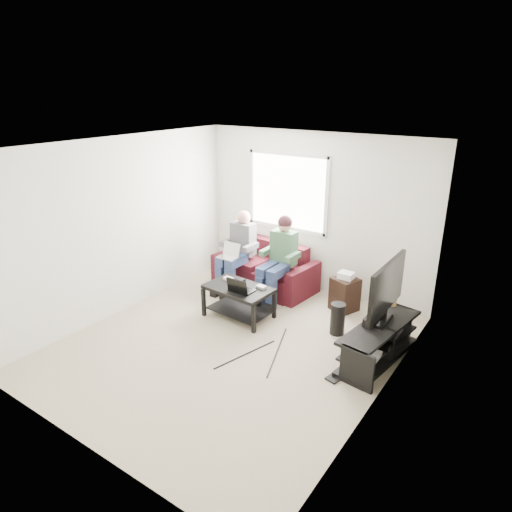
% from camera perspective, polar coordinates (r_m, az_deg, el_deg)
% --- Properties ---
extents(floor, '(4.50, 4.50, 0.00)m').
position_cam_1_polar(floor, '(6.22, -3.09, -10.96)').
color(floor, tan).
rests_on(floor, ground).
extents(ceiling, '(4.50, 4.50, 0.00)m').
position_cam_1_polar(ceiling, '(5.35, -3.63, 13.53)').
color(ceiling, white).
rests_on(ceiling, wall_back).
extents(wall_back, '(4.50, 0.00, 4.50)m').
position_cam_1_polar(wall_back, '(7.47, 7.28, 5.27)').
color(wall_back, silver).
rests_on(wall_back, floor).
extents(wall_front, '(4.50, 0.00, 4.50)m').
position_cam_1_polar(wall_front, '(4.27, -22.29, -8.34)').
color(wall_front, silver).
rests_on(wall_front, floor).
extents(wall_left, '(0.00, 4.50, 4.50)m').
position_cam_1_polar(wall_left, '(7.00, -16.45, 3.53)').
color(wall_left, silver).
rests_on(wall_left, floor).
extents(wall_right, '(0.00, 4.50, 4.50)m').
position_cam_1_polar(wall_right, '(4.79, 16.06, -4.37)').
color(wall_right, silver).
rests_on(wall_right, floor).
extents(window, '(1.48, 0.04, 1.28)m').
position_cam_1_polar(window, '(7.62, 3.96, 8.01)').
color(window, white).
rests_on(window, wall_back).
extents(sofa, '(1.71, 0.90, 0.77)m').
position_cam_1_polar(sofa, '(7.74, 1.31, -1.91)').
color(sofa, '#401019').
rests_on(sofa, floor).
extents(person_left, '(0.40, 0.70, 1.31)m').
position_cam_1_polar(person_left, '(7.60, -2.29, 1.03)').
color(person_left, navy).
rests_on(person_left, sofa).
extents(person_right, '(0.40, 0.71, 1.35)m').
position_cam_1_polar(person_right, '(7.17, 2.94, 0.32)').
color(person_right, navy).
rests_on(person_right, sofa).
extents(laptop_silver, '(0.37, 0.30, 0.24)m').
position_cam_1_polar(laptop_silver, '(7.42, -3.48, 0.25)').
color(laptop_silver, silver).
rests_on(laptop_silver, person_left).
extents(coffee_table, '(1.01, 0.66, 0.48)m').
position_cam_1_polar(coffee_table, '(6.74, -2.18, -4.86)').
color(coffee_table, black).
rests_on(coffee_table, floor).
extents(laptop_black, '(0.36, 0.26, 0.24)m').
position_cam_1_polar(laptop_black, '(6.51, -1.78, -3.41)').
color(laptop_black, black).
rests_on(laptop_black, coffee_table).
extents(controller_a, '(0.15, 0.10, 0.04)m').
position_cam_1_polar(controller_a, '(6.92, -3.47, -2.85)').
color(controller_a, silver).
rests_on(controller_a, coffee_table).
extents(controller_b, '(0.15, 0.11, 0.04)m').
position_cam_1_polar(controller_b, '(6.86, -1.98, -3.03)').
color(controller_b, black).
rests_on(controller_b, coffee_table).
extents(controller_c, '(0.15, 0.11, 0.04)m').
position_cam_1_polar(controller_c, '(6.63, 0.66, -3.90)').
color(controller_c, gray).
rests_on(controller_c, coffee_table).
extents(tv_stand, '(0.62, 1.48, 0.47)m').
position_cam_1_polar(tv_stand, '(6.01, 15.04, -10.58)').
color(tv_stand, black).
rests_on(tv_stand, floor).
extents(tv, '(0.12, 1.10, 0.81)m').
position_cam_1_polar(tv, '(5.77, 16.02, -3.97)').
color(tv, black).
rests_on(tv, tv_stand).
extents(soundbar, '(0.12, 0.50, 0.10)m').
position_cam_1_polar(soundbar, '(5.98, 14.57, -7.30)').
color(soundbar, black).
rests_on(soundbar, tv_stand).
extents(drink_cup, '(0.08, 0.08, 0.12)m').
position_cam_1_polar(drink_cup, '(6.41, 16.84, -5.46)').
color(drink_cup, '#AC804A').
rests_on(drink_cup, tv_stand).
extents(console_white, '(0.30, 0.22, 0.06)m').
position_cam_1_polar(console_white, '(5.65, 13.68, -11.79)').
color(console_white, silver).
rests_on(console_white, tv_stand).
extents(console_grey, '(0.34, 0.26, 0.08)m').
position_cam_1_polar(console_grey, '(6.23, 16.08, -8.71)').
color(console_grey, gray).
rests_on(console_grey, tv_stand).
extents(console_black, '(0.38, 0.30, 0.07)m').
position_cam_1_polar(console_black, '(5.94, 14.94, -10.18)').
color(console_black, black).
rests_on(console_black, tv_stand).
extents(subwoofer, '(0.20, 0.20, 0.45)m').
position_cam_1_polar(subwoofer, '(6.45, 10.16, -7.74)').
color(subwoofer, black).
rests_on(subwoofer, floor).
extents(keyboard_floor, '(0.24, 0.46, 0.02)m').
position_cam_1_polar(keyboard_floor, '(5.73, 10.55, -14.27)').
color(keyboard_floor, black).
rests_on(keyboard_floor, floor).
extents(end_table, '(0.35, 0.35, 0.62)m').
position_cam_1_polar(end_table, '(7.11, 11.03, -4.56)').
color(end_table, black).
rests_on(end_table, floor).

